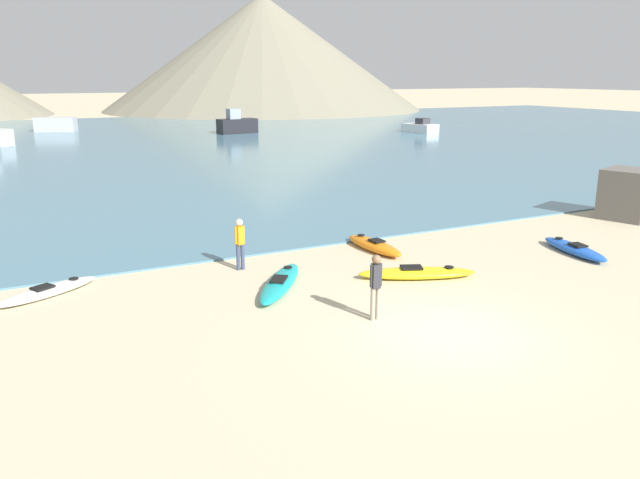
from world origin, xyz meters
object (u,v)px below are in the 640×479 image
kayak_on_sand_2 (417,273)px  moored_boat_3 (237,125)px  kayak_on_sand_4 (374,245)px  kayak_on_sand_3 (574,249)px  kayak_on_sand_0 (280,283)px  moored_boat_2 (420,127)px  shoreline_rock (628,194)px  person_near_waterline (240,241)px  kayak_on_sand_1 (48,291)px  person_near_foreground (376,283)px  moored_boat_0 (56,124)px

kayak_on_sand_2 → moored_boat_3: moored_boat_3 is taller
kayak_on_sand_2 → kayak_on_sand_4: 3.03m
kayak_on_sand_3 → kayak_on_sand_0: bearing=172.7°
moored_boat_2 → shoreline_rock: (-15.09, -34.83, 0.44)m
person_near_waterline → kayak_on_sand_4: bearing=-0.6°
kayak_on_sand_0 → person_near_waterline: person_near_waterline is taller
kayak_on_sand_1 → person_near_waterline: 5.32m
kayak_on_sand_2 → moored_boat_3: size_ratio=0.85×
person_near_waterline → moored_boat_2: bearing=47.7°
kayak_on_sand_2 → person_near_foreground: bearing=-142.2°
kayak_on_sand_0 → moored_boat_2: moored_boat_2 is taller
kayak_on_sand_4 → person_near_foreground: bearing=-121.6°
kayak_on_sand_0 → moored_boat_3: size_ratio=0.81×
kayak_on_sand_0 → kayak_on_sand_4: size_ratio=1.13×
person_near_waterline → moored_boat_3: bearing=70.5°
kayak_on_sand_4 → moored_boat_2: moored_boat_2 is taller
kayak_on_sand_4 → moored_boat_0: moored_boat_0 is taller
person_near_foreground → moored_boat_2: 49.37m
kayak_on_sand_1 → moored_boat_0: (4.47, 51.57, 0.63)m
kayak_on_sand_4 → person_near_foreground: 6.01m
moored_boat_0 → kayak_on_sand_0: bearing=-88.7°
moored_boat_2 → moored_boat_3: size_ratio=0.95×
kayak_on_sand_0 → shoreline_rock: 15.83m
kayak_on_sand_0 → moored_boat_0: size_ratio=0.76×
kayak_on_sand_2 → kayak_on_sand_0: bearing=165.0°
kayak_on_sand_2 → kayak_on_sand_3: (6.00, -0.24, 0.00)m
kayak_on_sand_1 → kayak_on_sand_4: 9.87m
kayak_on_sand_1 → moored_boat_0: bearing=85.0°
kayak_on_sand_2 → moored_boat_2: (27.04, 37.32, 0.39)m
kayak_on_sand_2 → person_near_waterline: (-4.17, 3.04, 0.73)m
moored_boat_0 → shoreline_rock: 54.97m
person_near_waterline → shoreline_rock: bearing=-2.0°
kayak_on_sand_1 → kayak_on_sand_4: (9.87, -0.22, 0.05)m
moored_boat_0 → moored_boat_2: (32.01, -17.46, -0.21)m
kayak_on_sand_1 → kayak_on_sand_3: kayak_on_sand_3 is taller
kayak_on_sand_2 → kayak_on_sand_4: (0.43, 3.00, 0.02)m
kayak_on_sand_0 → moored_boat_2: (30.82, 36.31, 0.41)m
kayak_on_sand_1 → moored_boat_3: 45.89m
kayak_on_sand_3 → moored_boat_0: size_ratio=0.72×
kayak_on_sand_1 → moored_boat_0: 51.77m
kayak_on_sand_1 → moored_boat_2: moored_boat_2 is taller
moored_boat_0 → moored_boat_2: bearing=-28.6°
moored_boat_0 → kayak_on_sand_4: bearing=-84.0°
shoreline_rock → moored_boat_0: bearing=107.9°
moored_boat_0 → person_near_foreground: bearing=-87.7°
kayak_on_sand_3 → moored_boat_2: moored_boat_2 is taller
kayak_on_sand_0 → shoreline_rock: (15.73, 1.48, 0.85)m
moored_boat_2 → person_near_foreground: bearing=-127.0°
kayak_on_sand_1 → moored_boat_2: 49.95m
kayak_on_sand_0 → shoreline_rock: bearing=5.4°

